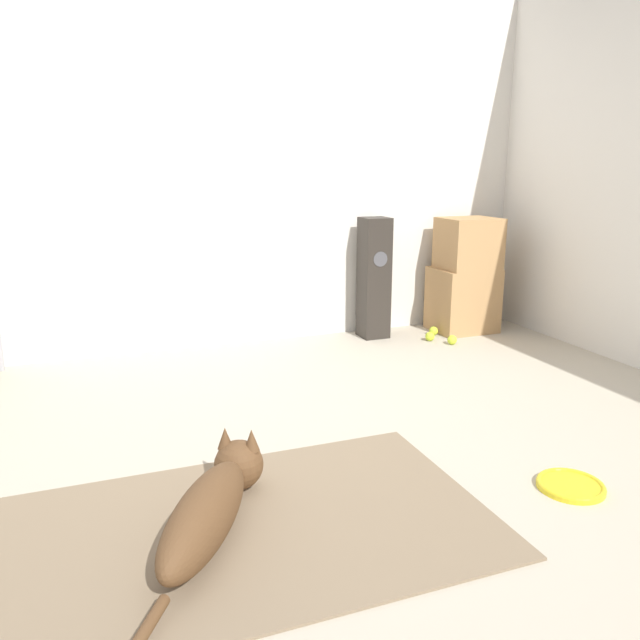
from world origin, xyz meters
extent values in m
plane|color=#BCB29E|center=(0.00, 0.00, 0.00)|extent=(12.00, 12.00, 0.00)
cube|color=silver|center=(0.00, 2.10, 1.27)|extent=(8.00, 0.06, 2.55)
cube|color=#847056|center=(-0.20, -0.20, 0.01)|extent=(1.87, 1.03, 0.01)
ellipsoid|color=brown|center=(-0.27, -0.26, 0.12)|extent=(0.49, 0.66, 0.21)
sphere|color=brown|center=(-0.08, 0.06, 0.11)|extent=(0.19, 0.19, 0.19)
cone|color=brown|center=(-0.12, 0.09, 0.21)|extent=(0.06, 0.06, 0.09)
cone|color=brown|center=(-0.03, 0.04, 0.21)|extent=(0.06, 0.06, 0.09)
cylinder|color=brown|center=(-0.50, -0.64, 0.06)|extent=(0.14, 0.20, 0.03)
cylinder|color=yellow|center=(1.13, -0.38, 0.01)|extent=(0.26, 0.26, 0.02)
torus|color=yellow|center=(1.13, -0.38, 0.02)|extent=(0.26, 0.26, 0.02)
cube|color=tan|center=(2.07, 1.81, 0.24)|extent=(0.44, 0.38, 0.47)
cube|color=tan|center=(2.08, 1.79, 0.66)|extent=(0.40, 0.34, 0.37)
cube|color=#2D2823|center=(1.36, 1.89, 0.43)|extent=(0.19, 0.19, 0.86)
cylinder|color=#4C4C51|center=(1.36, 1.79, 0.58)|extent=(0.11, 0.00, 0.11)
sphere|color=#C6E033|center=(1.79, 1.75, 0.03)|extent=(0.07, 0.07, 0.07)
sphere|color=#C6E033|center=(1.69, 1.63, 0.03)|extent=(0.07, 0.07, 0.07)
sphere|color=#C6E033|center=(1.79, 1.50, 0.03)|extent=(0.07, 0.07, 0.07)
camera|label=1|loc=(-0.57, -2.09, 1.23)|focal=35.00mm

